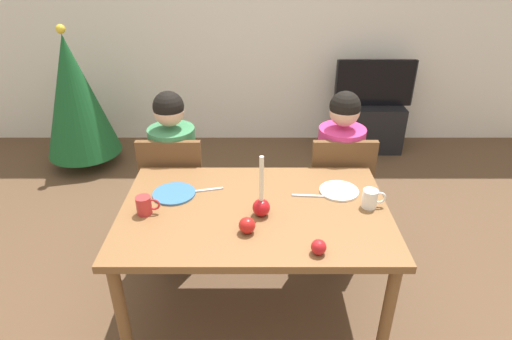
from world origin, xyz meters
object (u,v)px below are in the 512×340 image
person_right_child (339,178)px  mug_right (372,199)px  dining_table (256,222)px  chair_right (339,188)px  person_left_child (177,178)px  tv (376,83)px  mug_left (146,205)px  chair_left (177,187)px  candle_centerpiece (263,204)px  christmas_tree (76,96)px  plate_right (340,191)px  plate_left (175,193)px  apple_near_candle (320,247)px  tv_stand (370,127)px  apple_by_left_plate (248,225)px

person_right_child → mug_right: bearing=-85.7°
dining_table → chair_right: bearing=47.5°
person_left_child → tv: bearing=43.9°
dining_table → mug_left: 0.58m
chair_left → chair_right: 1.09m
dining_table → candle_centerpiece: size_ratio=4.19×
chair_right → candle_centerpiece: 0.90m
dining_table → christmas_tree: christmas_tree is taller
christmas_tree → dining_table: bearing=-49.1°
chair_left → tv: (1.73, 1.69, 0.20)m
person_right_child → candle_centerpiece: 0.91m
dining_table → candle_centerpiece: 0.17m
tv → candle_centerpiece: 2.63m
person_right_child → plate_right: 0.52m
chair_left → chair_right: same height
dining_table → christmas_tree: size_ratio=1.04×
person_left_child → christmas_tree: (-1.13, 1.27, 0.13)m
christmas_tree → person_left_child: bearing=-48.5°
tv → person_left_child: bearing=-136.1°
person_left_child → plate_left: bearing=-79.9°
dining_table → mug_right: mug_right is taller
person_left_child → christmas_tree: 1.71m
apple_near_candle → person_left_child: bearing=129.4°
mug_left → dining_table: bearing=4.3°
tv_stand → plate_left: size_ratio=2.74×
christmas_tree → apple_by_left_plate: 2.67m
candle_centerpiece → plate_right: (0.43, 0.23, -0.06)m
christmas_tree → person_right_child: bearing=-29.9°
person_left_child → apple_by_left_plate: size_ratio=14.45×
tv_stand → apple_by_left_plate: apple_by_left_plate is taller
apple_by_left_plate → christmas_tree: bearing=127.5°
dining_table → mug_left: (-0.56, -0.04, 0.13)m
person_left_child → apple_near_candle: 1.31m
person_right_child → christmas_tree: 2.56m
tv → plate_left: bearing=-127.1°
person_right_child → plate_left: (-1.00, -0.50, 0.19)m
christmas_tree → plate_right: (2.13, -1.75, 0.06)m
chair_right → plate_left: chair_right is taller
mug_left → apple_near_candle: size_ratio=1.75×
mug_right → apple_by_left_plate: bearing=-160.8°
tv_stand → tv: 0.47m
candle_centerpiece → christmas_tree: bearing=130.7°
tv_stand → plate_right: 2.31m
plate_left → apple_near_candle: size_ratio=3.31×
candle_centerpiece → apple_by_left_plate: 0.16m
person_right_child → mug_left: person_right_child is taller
plate_left → plate_right: size_ratio=1.07×
plate_right → chair_left: bearing=156.3°
person_right_child → plate_left: bearing=-153.3°
dining_table → person_left_child: person_left_child is taller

